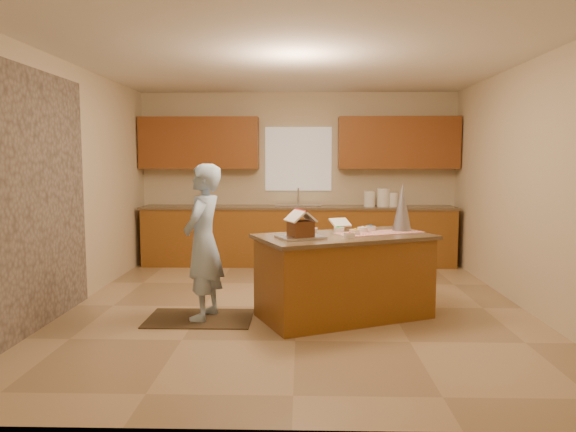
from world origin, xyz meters
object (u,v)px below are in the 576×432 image
(boy, at_px, (203,242))
(gingerbread_house, at_px, (301,226))
(tinsel_tree, at_px, (402,207))
(island_base, at_px, (344,278))

(boy, xyz_separation_m, gingerbread_house, (0.99, -0.14, 0.18))
(boy, distance_m, gingerbread_house, 1.01)
(tinsel_tree, distance_m, boy, 2.16)
(tinsel_tree, height_order, boy, boy)
(island_base, height_order, tinsel_tree, tinsel_tree)
(island_base, bearing_deg, gingerbread_house, -174.81)
(gingerbread_house, bearing_deg, boy, 172.09)
(tinsel_tree, bearing_deg, gingerbread_house, -151.58)
(island_base, height_order, boy, boy)
(gingerbread_house, bearing_deg, tinsel_tree, 28.42)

